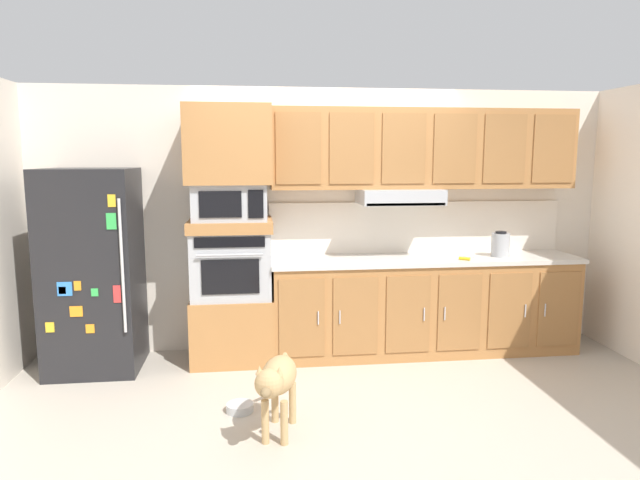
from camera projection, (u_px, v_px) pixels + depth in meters
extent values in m
plane|color=#B2A899|center=(343.00, 386.00, 4.58)|extent=(9.60, 9.60, 0.00)
cube|color=silver|center=(325.00, 219.00, 5.49)|extent=(6.20, 0.12, 2.50)
cube|color=black|center=(93.00, 270.00, 4.87)|extent=(0.76, 0.70, 1.76)
cylinder|color=silver|center=(122.00, 266.00, 4.53)|extent=(0.02, 0.02, 1.10)
cube|color=gold|center=(112.00, 201.00, 4.46)|extent=(0.06, 0.01, 0.10)
cube|color=orange|center=(90.00, 329.00, 4.59)|extent=(0.07, 0.01, 0.07)
cube|color=orange|center=(76.00, 311.00, 4.55)|extent=(0.10, 0.01, 0.09)
cube|color=red|center=(117.00, 294.00, 4.57)|extent=(0.06, 0.01, 0.14)
cube|color=#337FDB|center=(65.00, 289.00, 4.52)|extent=(0.12, 0.01, 0.11)
cube|color=gold|center=(50.00, 327.00, 4.55)|extent=(0.07, 0.01, 0.08)
cube|color=gold|center=(62.00, 290.00, 4.52)|extent=(0.06, 0.01, 0.06)
cube|color=green|center=(95.00, 292.00, 4.55)|extent=(0.06, 0.01, 0.06)
cube|color=green|center=(111.00, 221.00, 4.48)|extent=(0.08, 0.01, 0.13)
cube|color=orange|center=(77.00, 286.00, 4.52)|extent=(0.05, 0.01, 0.08)
cube|color=#A8703D|center=(233.00, 327.00, 5.16)|extent=(0.74, 0.62, 0.60)
cube|color=#A8AAAF|center=(232.00, 264.00, 5.08)|extent=(0.70, 0.58, 0.60)
cube|color=black|center=(231.00, 277.00, 4.79)|extent=(0.49, 0.01, 0.30)
cube|color=black|center=(230.00, 242.00, 4.75)|extent=(0.60, 0.01, 0.09)
cylinder|color=#A8AAAF|center=(230.00, 255.00, 4.74)|extent=(0.56, 0.02, 0.02)
cube|color=#A8703D|center=(231.00, 225.00, 5.02)|extent=(0.74, 0.62, 0.10)
cube|color=#A8AAAF|center=(230.00, 202.00, 4.99)|extent=(0.64, 0.53, 0.32)
cube|color=black|center=(220.00, 204.00, 4.72)|extent=(0.35, 0.01, 0.22)
cube|color=black|center=(256.00, 204.00, 4.75)|extent=(0.13, 0.01, 0.24)
cube|color=#A8703D|center=(229.00, 145.00, 4.92)|extent=(0.74, 0.62, 0.68)
cube|color=#A8703D|center=(424.00, 306.00, 5.36)|extent=(2.87, 0.60, 0.88)
cube|color=#9A6738|center=(302.00, 318.00, 4.91)|extent=(0.40, 0.01, 0.70)
cylinder|color=#BCBCC1|center=(318.00, 318.00, 4.92)|extent=(0.01, 0.01, 0.12)
cube|color=#9A6738|center=(356.00, 316.00, 4.97)|extent=(0.40, 0.01, 0.70)
cylinder|color=#BCBCC1|center=(340.00, 317.00, 4.94)|extent=(0.01, 0.01, 0.12)
cube|color=#9A6738|center=(408.00, 314.00, 5.03)|extent=(0.40, 0.01, 0.70)
cylinder|color=#BCBCC1|center=(424.00, 314.00, 5.03)|extent=(0.01, 0.01, 0.12)
cube|color=#9A6738|center=(460.00, 313.00, 5.08)|extent=(0.40, 0.01, 0.70)
cylinder|color=#BCBCC1|center=(445.00, 314.00, 5.05)|extent=(0.01, 0.01, 0.12)
cube|color=#9A6738|center=(510.00, 311.00, 5.14)|extent=(0.40, 0.01, 0.70)
cylinder|color=#BCBCC1|center=(525.00, 311.00, 5.14)|extent=(0.01, 0.01, 0.12)
cube|color=#9A6738|center=(559.00, 309.00, 5.20)|extent=(0.40, 0.01, 0.70)
cylinder|color=#BCBCC1|center=(545.00, 310.00, 5.17)|extent=(0.01, 0.01, 0.12)
cube|color=beige|center=(425.00, 259.00, 5.29)|extent=(2.91, 0.64, 0.04)
cube|color=white|center=(417.00, 227.00, 5.53)|extent=(2.91, 0.02, 0.50)
cube|color=#A8703D|center=(424.00, 149.00, 5.27)|extent=(2.87, 0.34, 0.74)
cube|color=#A8AAAF|center=(400.00, 196.00, 5.23)|extent=(0.76, 0.48, 0.14)
cube|color=black|center=(406.00, 204.00, 5.03)|extent=(0.72, 0.04, 0.02)
cube|color=#9A6738|center=(298.00, 148.00, 4.95)|extent=(0.40, 0.01, 0.63)
cube|color=#9A6738|center=(352.00, 148.00, 5.01)|extent=(0.40, 0.01, 0.63)
cube|color=#9A6738|center=(404.00, 149.00, 5.07)|extent=(0.40, 0.01, 0.63)
cube|color=#9A6738|center=(455.00, 149.00, 5.12)|extent=(0.40, 0.01, 0.63)
cube|color=#9A6738|center=(505.00, 149.00, 5.18)|extent=(0.40, 0.01, 0.63)
cube|color=#9A6738|center=(554.00, 149.00, 5.24)|extent=(0.40, 0.01, 0.63)
cylinder|color=yellow|center=(465.00, 259.00, 5.13)|extent=(0.10, 0.08, 0.03)
cylinder|color=silver|center=(468.00, 257.00, 5.23)|extent=(0.10, 0.08, 0.01)
cylinder|color=#A8AAAF|center=(500.00, 245.00, 5.31)|extent=(0.17, 0.17, 0.22)
cylinder|color=black|center=(501.00, 232.00, 5.29)|extent=(0.10, 0.10, 0.02)
ellipsoid|color=tan|center=(279.00, 375.00, 3.75)|extent=(0.33, 0.48, 0.23)
sphere|color=tan|center=(269.00, 384.00, 3.45)|extent=(0.18, 0.18, 0.18)
ellipsoid|color=olive|center=(266.00, 392.00, 3.37)|extent=(0.09, 0.12, 0.06)
cone|color=tan|center=(279.00, 371.00, 3.44)|extent=(0.05, 0.05, 0.06)
cone|color=tan|center=(259.00, 370.00, 3.46)|extent=(0.05, 0.05, 0.06)
cylinder|color=tan|center=(287.00, 357.00, 4.02)|extent=(0.06, 0.13, 0.10)
cylinder|color=tan|center=(284.00, 423.00, 3.64)|extent=(0.05, 0.05, 0.30)
cylinder|color=tan|center=(265.00, 422.00, 3.65)|extent=(0.05, 0.05, 0.30)
cylinder|color=tan|center=(293.00, 403.00, 3.93)|extent=(0.05, 0.05, 0.30)
cylinder|color=tan|center=(275.00, 402.00, 3.95)|extent=(0.05, 0.05, 0.30)
cylinder|color=#B2B7BC|center=(240.00, 407.00, 4.13)|extent=(0.20, 0.20, 0.06)
cylinder|color=brown|center=(240.00, 406.00, 4.13)|extent=(0.15, 0.15, 0.03)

